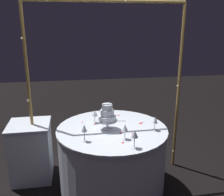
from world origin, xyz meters
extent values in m
plane|color=black|center=(0.00, 0.00, 0.00)|extent=(12.00, 12.00, 0.00)
cylinder|color=olive|center=(-0.90, 0.32, 1.04)|extent=(0.04, 0.04, 2.08)
cylinder|color=olive|center=(0.90, 0.32, 1.04)|extent=(0.04, 0.04, 2.08)
cylinder|color=olive|center=(0.00, 0.32, 2.08)|extent=(1.80, 0.04, 0.04)
sphere|color=#F9EAB2|center=(-0.90, 0.33, 1.36)|extent=(0.02, 0.02, 0.02)
sphere|color=#F9EAB2|center=(0.91, 0.34, 1.18)|extent=(0.02, 0.02, 0.02)
sphere|color=#F9EAB2|center=(-0.64, 0.31, 2.08)|extent=(0.02, 0.02, 0.02)
sphere|color=#F9EAB2|center=(-0.90, 0.33, 1.23)|extent=(0.02, 0.02, 0.02)
sphere|color=#F9EAB2|center=(0.91, 0.32, 0.40)|extent=(0.02, 0.02, 0.02)
sphere|color=#F9EAB2|center=(-0.19, 0.32, 2.08)|extent=(0.02, 0.02, 0.02)
sphere|color=#F9EAB2|center=(-0.92, 0.31, 1.70)|extent=(0.02, 0.02, 0.02)
sphere|color=#F9EAB2|center=(0.89, 0.31, 0.20)|extent=(0.02, 0.02, 0.02)
sphere|color=#F9EAB2|center=(0.20, 0.31, 2.08)|extent=(0.02, 0.02, 0.02)
sphere|color=#F9EAB2|center=(-0.89, 0.33, 0.34)|extent=(0.02, 0.02, 0.02)
sphere|color=#F9EAB2|center=(0.91, 0.33, 1.62)|extent=(0.02, 0.02, 0.02)
sphere|color=#F9EAB2|center=(0.61, 0.33, 2.08)|extent=(0.02, 0.02, 0.02)
sphere|color=#F9EAB2|center=(-0.92, 0.31, 1.01)|extent=(0.02, 0.02, 0.02)
sphere|color=#F9EAB2|center=(0.88, 0.31, 1.10)|extent=(0.02, 0.02, 0.02)
cylinder|color=silver|center=(0.00, 0.00, 0.36)|extent=(1.20, 1.20, 0.71)
cylinder|color=silver|center=(0.00, 0.00, 0.72)|extent=(1.23, 1.23, 0.02)
cube|color=silver|center=(-0.94, 0.34, 0.35)|extent=(0.46, 0.46, 0.69)
cube|color=silver|center=(-0.94, 0.34, 0.70)|extent=(0.48, 0.48, 0.02)
cylinder|color=silver|center=(-0.06, -0.02, 0.74)|extent=(0.11, 0.11, 0.01)
cylinder|color=silver|center=(-0.06, -0.02, 0.79)|extent=(0.02, 0.02, 0.09)
cylinder|color=silver|center=(-0.06, -0.02, 0.84)|extent=(0.22, 0.22, 0.01)
cylinder|color=white|center=(-0.06, -0.02, 0.87)|extent=(0.19, 0.19, 0.05)
cylinder|color=white|center=(-0.06, -0.02, 0.93)|extent=(0.15, 0.15, 0.06)
cylinder|color=white|center=(-0.06, -0.02, 0.99)|extent=(0.11, 0.11, 0.06)
cylinder|color=silver|center=(0.13, -0.48, 0.74)|extent=(0.06, 0.06, 0.00)
cylinder|color=silver|center=(0.13, -0.48, 0.79)|extent=(0.01, 0.01, 0.10)
cone|color=silver|center=(0.13, -0.48, 0.88)|extent=(0.07, 0.07, 0.07)
cylinder|color=silver|center=(-0.32, -0.27, 0.74)|extent=(0.06, 0.06, 0.00)
cylinder|color=silver|center=(-0.32, -0.27, 0.79)|extent=(0.01, 0.01, 0.10)
cone|color=silver|center=(-0.32, -0.27, 0.87)|extent=(0.06, 0.06, 0.07)
cylinder|color=silver|center=(-0.17, 0.20, 0.74)|extent=(0.06, 0.06, 0.00)
cylinder|color=silver|center=(-0.17, 0.20, 0.78)|extent=(0.01, 0.01, 0.08)
cone|color=silver|center=(-0.17, 0.20, 0.85)|extent=(0.07, 0.07, 0.07)
cylinder|color=silver|center=(0.08, -0.29, 0.74)|extent=(0.06, 0.06, 0.00)
cylinder|color=silver|center=(0.08, -0.29, 0.78)|extent=(0.01, 0.01, 0.08)
cone|color=silver|center=(0.08, -0.29, 0.86)|extent=(0.07, 0.07, 0.07)
cylinder|color=silver|center=(0.45, -0.13, 0.74)|extent=(0.06, 0.06, 0.00)
cylinder|color=silver|center=(0.45, -0.13, 0.78)|extent=(0.01, 0.01, 0.08)
cone|color=silver|center=(0.45, -0.13, 0.86)|extent=(0.06, 0.06, 0.07)
cube|color=silver|center=(0.09, 0.21, 0.74)|extent=(0.22, 0.06, 0.01)
cube|color=white|center=(-0.05, 0.23, 0.74)|extent=(0.09, 0.04, 0.01)
ellipsoid|color=red|center=(0.00, 0.50, 0.74)|extent=(0.03, 0.02, 0.00)
ellipsoid|color=red|center=(0.37, 0.10, 0.74)|extent=(0.03, 0.03, 0.00)
ellipsoid|color=red|center=(0.20, -0.25, 0.74)|extent=(0.03, 0.04, 0.00)
ellipsoid|color=red|center=(0.04, -0.37, 0.74)|extent=(0.03, 0.04, 0.00)
ellipsoid|color=red|center=(0.19, -0.18, 0.74)|extent=(0.04, 0.03, 0.00)
ellipsoid|color=red|center=(0.07, -0.15, 0.74)|extent=(0.04, 0.04, 0.00)
ellipsoid|color=red|center=(-0.32, 0.24, 0.74)|extent=(0.03, 0.02, 0.00)
ellipsoid|color=red|center=(-0.05, 0.55, 0.74)|extent=(0.03, 0.03, 0.00)
ellipsoid|color=red|center=(0.15, 0.39, 0.74)|extent=(0.04, 0.04, 0.00)
ellipsoid|color=red|center=(0.35, 0.07, 0.74)|extent=(0.04, 0.04, 0.00)
ellipsoid|color=red|center=(-0.18, 0.14, 0.74)|extent=(0.03, 0.02, 0.00)
camera|label=1|loc=(-0.42, -2.51, 1.83)|focal=39.85mm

